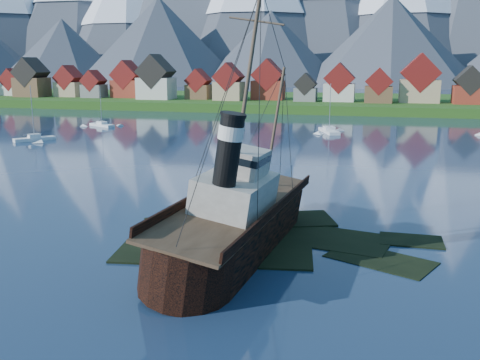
% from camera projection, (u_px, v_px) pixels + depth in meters
% --- Properties ---
extents(ground, '(1400.00, 1400.00, 0.00)m').
position_uv_depth(ground, '(251.00, 245.00, 51.32)').
color(ground, '#192C48').
rests_on(ground, ground).
extents(shoal, '(31.71, 21.24, 1.14)m').
position_uv_depth(shoal, '(274.00, 243.00, 53.01)').
color(shoal, black).
rests_on(shoal, ground).
extents(shore_bank, '(600.00, 80.00, 3.20)m').
position_uv_depth(shore_bank, '(346.00, 106.00, 212.33)').
color(shore_bank, '#1A4413').
rests_on(shore_bank, ground).
extents(seawall, '(600.00, 2.50, 2.00)m').
position_uv_depth(seawall, '(340.00, 115.00, 176.34)').
color(seawall, '#3F3D38').
rests_on(seawall, ground).
extents(town, '(250.96, 16.69, 17.30)m').
position_uv_depth(town, '(256.00, 84.00, 201.35)').
color(town, maroon).
rests_on(town, ground).
extents(tugboat_wreck, '(7.16, 30.84, 24.44)m').
position_uv_depth(tugboat_wreck, '(236.00, 215.00, 50.56)').
color(tugboat_wreck, black).
rests_on(tugboat_wreck, ground).
extents(sailboat_b, '(7.33, 8.14, 12.74)m').
position_uv_depth(sailboat_b, '(35.00, 140.00, 118.95)').
color(sailboat_b, white).
rests_on(sailboat_b, ground).
extents(sailboat_c, '(8.76, 5.95, 11.26)m').
position_uv_depth(sailboat_c, '(102.00, 125.00, 145.64)').
color(sailboat_c, white).
rests_on(sailboat_c, ground).
extents(sailboat_e, '(6.26, 11.14, 12.60)m').
position_uv_depth(sailboat_e, '(329.00, 132.00, 132.77)').
color(sailboat_e, white).
rests_on(sailboat_e, ground).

